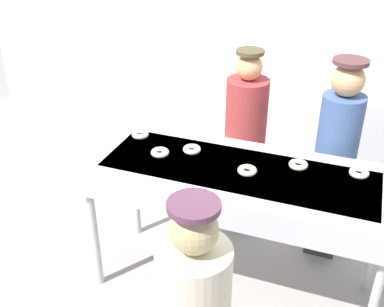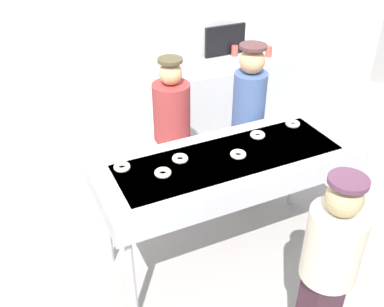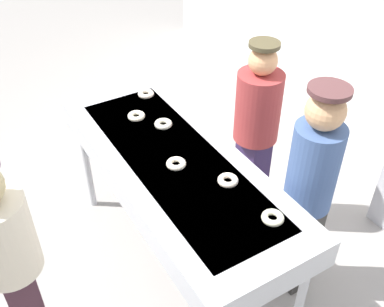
{
  "view_description": "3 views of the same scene",
  "coord_description": "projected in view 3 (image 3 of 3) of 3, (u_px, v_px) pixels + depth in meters",
  "views": [
    {
      "loc": [
        0.65,
        -2.6,
        2.66
      ],
      "look_at": [
        -0.43,
        0.26,
        0.94
      ],
      "focal_mm": 44.06,
      "sensor_mm": 36.0,
      "label": 1
    },
    {
      "loc": [
        -1.51,
        -2.53,
        2.97
      ],
      "look_at": [
        -0.21,
        0.23,
        1.0
      ],
      "focal_mm": 41.64,
      "sensor_mm": 36.0,
      "label": 2
    },
    {
      "loc": [
        2.02,
        -1.08,
        2.86
      ],
      "look_at": [
        -0.16,
        0.22,
        0.89
      ],
      "focal_mm": 42.25,
      "sensor_mm": 36.0,
      "label": 3
    }
  ],
  "objects": [
    {
      "name": "ground_plane",
      "position": [
        178.0,
        262.0,
        3.56
      ],
      "size": [
        16.0,
        16.0,
        0.0
      ],
      "primitive_type": "plane",
      "color": "#9E9993"
    },
    {
      "name": "fryer_conveyor",
      "position": [
        175.0,
        170.0,
        2.98
      ],
      "size": [
        2.12,
        0.82,
        1.04
      ],
      "color": "#B7BABF",
      "rests_on": "ground"
    },
    {
      "name": "sugar_donut_0",
      "position": [
        163.0,
        124.0,
        3.21
      ],
      "size": [
        0.18,
        0.18,
        0.04
      ],
      "primitive_type": "torus",
      "rotation": [
        0.0,
        0.0,
        2.5
      ],
      "color": "white",
      "rests_on": "fryer_conveyor"
    },
    {
      "name": "sugar_donut_1",
      "position": [
        273.0,
        218.0,
        2.48
      ],
      "size": [
        0.13,
        0.13,
        0.04
      ],
      "primitive_type": "torus",
      "rotation": [
        0.0,
        0.0,
        3.12
      ],
      "color": "#EBEBC3",
      "rests_on": "fryer_conveyor"
    },
    {
      "name": "sugar_donut_2",
      "position": [
        136.0,
        116.0,
        3.29
      ],
      "size": [
        0.14,
        0.14,
        0.04
      ],
      "primitive_type": "torus",
      "rotation": [
        0.0,
        0.0,
        1.43
      ],
      "color": "white",
      "rests_on": "fryer_conveyor"
    },
    {
      "name": "sugar_donut_3",
      "position": [
        228.0,
        180.0,
        2.73
      ],
      "size": [
        0.14,
        0.14,
        0.04
      ],
      "primitive_type": "torus",
      "rotation": [
        0.0,
        0.0,
        1.46
      ],
      "color": "#F9E4CA",
      "rests_on": "fryer_conveyor"
    },
    {
      "name": "sugar_donut_4",
      "position": [
        146.0,
        94.0,
        3.54
      ],
      "size": [
        0.15,
        0.15,
        0.04
      ],
      "primitive_type": "torus",
      "rotation": [
        0.0,
        0.0,
        0.24
      ],
      "color": "white",
      "rests_on": "fryer_conveyor"
    },
    {
      "name": "sugar_donut_5",
      "position": [
        176.0,
        164.0,
        2.86
      ],
      "size": [
        0.17,
        0.17,
        0.04
      ],
      "primitive_type": "torus",
      "rotation": [
        0.0,
        0.0,
        2.08
      ],
      "color": "white",
      "rests_on": "fryer_conveyor"
    },
    {
      "name": "worker_baker",
      "position": [
        256.0,
        128.0,
        3.43
      ],
      "size": [
        0.34,
        0.34,
        1.61
      ],
      "rotation": [
        0.0,
        0.0,
        3.23
      ],
      "color": "#302149",
      "rests_on": "ground"
    },
    {
      "name": "worker_assistant",
      "position": [
        309.0,
        188.0,
        2.87
      ],
      "size": [
        0.31,
        0.31,
        1.66
      ],
      "rotation": [
        0.0,
        0.0,
        3.17
      ],
      "color": "#363431",
      "rests_on": "ground"
    },
    {
      "name": "customer_waiting",
      "position": [
        9.0,
        256.0,
        2.5
      ],
      "size": [
        0.35,
        0.35,
        1.54
      ],
      "rotation": [
        0.0,
        0.0,
        0.24
      ],
      "color": "#3D212C",
      "rests_on": "ground"
    }
  ]
}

